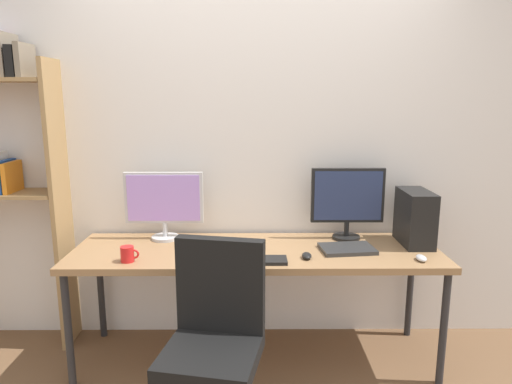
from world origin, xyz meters
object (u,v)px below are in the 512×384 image
office_chair (215,363)px  mouse_right_side (421,258)px  desk (256,257)px  coffee_mug (128,254)px  mouse_left_side (307,256)px  monitor_right (348,200)px  monitor_left (164,202)px  pc_tower (415,218)px  laptop_closed (347,249)px  keyboard_main (256,260)px

office_chair → mouse_right_side: bearing=23.1°
desk → mouse_right_side: size_ratio=23.54×
coffee_mug → mouse_left_side: bearing=2.6°
office_chair → mouse_left_side: (0.50, 0.54, 0.35)m
monitor_right → coffee_mug: monitor_right is taller
desk → monitor_right: size_ratio=4.74×
office_chair → coffee_mug: size_ratio=9.34×
monitor_left → mouse_right_side: size_ratio=5.32×
pc_tower → laptop_closed: size_ratio=1.08×
laptop_closed → coffee_mug: coffee_mug is taller
pc_tower → laptop_closed: bearing=-163.2°
desk → coffee_mug: (-0.73, -0.22, 0.09)m
pc_tower → monitor_right: bearing=164.7°
mouse_left_side → laptop_closed: size_ratio=0.30×
monitor_left → coffee_mug: bearing=-107.2°
monitor_left → keyboard_main: 0.78m
keyboard_main → laptop_closed: 0.59m
mouse_left_side → mouse_right_side: (0.65, -0.04, 0.00)m
office_chair → coffee_mug: bearing=137.1°
monitor_right → keyboard_main: (-0.60, -0.44, -0.25)m
desk → laptop_closed: bearing=-3.7°
keyboard_main → mouse_right_side: mouse_right_side is taller
office_chair → mouse_left_side: office_chair is taller
mouse_left_side → coffee_mug: size_ratio=0.91×
keyboard_main → coffee_mug: coffee_mug is taller
mouse_left_side → keyboard_main: bearing=-168.8°
office_chair → pc_tower: size_ratio=2.87×
pc_tower → coffee_mug: size_ratio=3.26×
monitor_left → keyboard_main: size_ratio=1.46×
office_chair → monitor_right: bearing=48.8°
monitor_left → coffee_mug: (-0.13, -0.43, -0.21)m
laptop_closed → coffee_mug: 1.30m
desk → pc_tower: size_ratio=6.54×
desk → mouse_left_side: size_ratio=23.54×
office_chair → laptop_closed: (0.76, 0.67, 0.35)m
monitor_right → pc_tower: bearing=-15.3°
monitor_left → pc_tower: 1.62m
keyboard_main → mouse_left_side: (0.29, 0.06, 0.01)m
desk → laptop_closed: (0.56, -0.04, 0.06)m
keyboard_main → coffee_mug: size_ratio=3.30×
mouse_right_side → laptop_closed: (-0.39, 0.18, -0.00)m
laptop_closed → coffee_mug: (-1.29, -0.18, 0.03)m
pc_tower → monitor_left: bearing=176.0°
mouse_right_side → monitor_right: bearing=129.1°
pc_tower → laptop_closed: pc_tower is taller
desk → pc_tower: pc_tower is taller
desk → monitor_right: bearing=19.5°
keyboard_main → monitor_left: bearing=143.6°
pc_tower → coffee_mug: (-1.74, -0.32, -0.13)m
desk → monitor_left: bearing=160.5°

